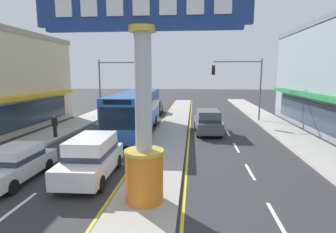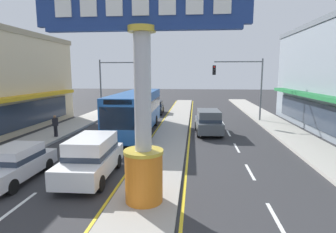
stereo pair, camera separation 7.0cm
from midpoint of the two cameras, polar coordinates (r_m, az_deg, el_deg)
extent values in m
cube|color=#A39E93|center=(22.54, 0.74, -3.08)|extent=(2.50, 52.00, 0.14)
cube|color=#ADA89E|center=(23.30, -23.12, -3.36)|extent=(2.85, 60.00, 0.18)
cube|color=#ADA89E|center=(21.84, 25.39, -4.30)|extent=(2.85, 60.00, 0.18)
cube|color=silver|center=(11.82, -28.82, -16.02)|extent=(0.14, 2.20, 0.01)
cube|color=silver|center=(15.37, -19.53, -9.66)|extent=(0.14, 2.20, 0.01)
cube|color=silver|center=(19.27, -14.04, -5.64)|extent=(0.14, 2.20, 0.01)
cube|color=silver|center=(23.35, -10.47, -2.97)|extent=(0.14, 2.20, 0.01)
cube|color=silver|center=(27.53, -7.99, -1.09)|extent=(0.14, 2.20, 0.01)
cube|color=silver|center=(31.77, -6.17, 0.28)|extent=(0.14, 2.20, 0.01)
cube|color=silver|center=(36.05, -4.78, 1.34)|extent=(0.14, 2.20, 0.01)
cube|color=silver|center=(10.36, 21.47, -19.13)|extent=(0.14, 2.20, 0.01)
cube|color=silver|center=(14.28, 16.56, -10.94)|extent=(0.14, 2.20, 0.01)
cube|color=silver|center=(18.42, 13.93, -6.32)|extent=(0.14, 2.20, 0.01)
cube|color=silver|center=(22.65, 12.31, -3.40)|extent=(0.14, 2.20, 0.01)
cube|color=silver|center=(26.94, 11.20, -1.40)|extent=(0.14, 2.20, 0.01)
cube|color=silver|center=(31.26, 10.40, 0.05)|extent=(0.14, 2.20, 0.01)
cube|color=silver|center=(35.60, 9.80, 1.14)|extent=(0.14, 2.20, 0.01)
cube|color=yellow|center=(22.71, -2.87, -3.17)|extent=(0.12, 52.00, 0.01)
cube|color=yellow|center=(22.48, 4.38, -3.31)|extent=(0.12, 52.00, 0.01)
cylinder|color=orange|center=(10.23, -5.12, -12.49)|extent=(1.37, 1.37, 1.81)
cylinder|color=gold|center=(9.92, -5.20, -7.31)|extent=(1.44, 1.44, 0.12)
cylinder|color=#B7B7BC|center=(9.54, -5.39, 5.12)|extent=(0.59, 0.59, 4.40)
cylinder|color=gold|center=(9.63, -5.58, 17.69)|extent=(0.95, 0.95, 0.20)
cube|color=navy|center=(9.78, -5.65, 22.12)|extent=(7.20, 0.24, 1.33)
cube|color=navy|center=(9.64, -5.58, 17.80)|extent=(6.63, 0.29, 0.16)
cube|color=white|center=(10.44, -21.12, 20.73)|extent=(0.56, 0.06, 0.73)
cube|color=white|center=(10.10, -16.35, 21.38)|extent=(0.56, 0.06, 0.73)
cube|color=white|center=(9.83, -11.23, 21.92)|extent=(0.56, 0.06, 0.73)
cube|color=white|center=(9.63, -5.83, 22.32)|extent=(0.56, 0.06, 0.73)
cube|color=white|center=(9.51, -0.23, 22.54)|extent=(0.56, 0.06, 0.73)
cube|color=white|center=(9.47, 5.49, 22.56)|extent=(0.56, 0.06, 0.73)
cube|color=white|center=(9.51, 11.20, 22.38)|extent=(0.56, 0.06, 0.73)
cube|color=gold|center=(22.77, -29.62, 3.23)|extent=(0.90, 17.82, 0.30)
cube|color=#283342|center=(23.16, -30.17, -0.38)|extent=(0.08, 17.19, 2.00)
cube|color=#1E7038|center=(22.13, 29.73, 3.38)|extent=(0.90, 21.99, 0.30)
cube|color=#283342|center=(22.48, 30.37, -0.65)|extent=(0.08, 21.21, 2.00)
cylinder|color=slate|center=(30.26, -14.05, 5.53)|extent=(0.16, 0.16, 6.20)
cylinder|color=slate|center=(29.55, -9.95, 11.02)|extent=(4.62, 0.12, 0.12)
cube|color=black|center=(28.86, -5.50, 9.56)|extent=(0.32, 0.24, 0.92)
sphere|color=red|center=(28.72, -5.56, 10.16)|extent=(0.17, 0.17, 0.17)
sphere|color=black|center=(28.72, -5.55, 9.56)|extent=(0.17, 0.17, 0.17)
sphere|color=black|center=(28.72, -5.54, 8.96)|extent=(0.17, 0.17, 0.17)
cylinder|color=slate|center=(28.43, 18.61, 5.13)|extent=(0.16, 0.16, 6.20)
cylinder|color=slate|center=(27.97, 14.20, 11.01)|extent=(4.62, 0.12, 0.12)
cube|color=black|center=(27.54, 9.37, 9.51)|extent=(0.32, 0.24, 0.92)
sphere|color=red|center=(27.40, 9.40, 10.14)|extent=(0.17, 0.17, 0.17)
sphere|color=black|center=(27.40, 9.39, 9.51)|extent=(0.17, 0.17, 0.17)
sphere|color=black|center=(27.40, 9.37, 8.89)|extent=(0.17, 0.17, 0.17)
cube|color=#4C5156|center=(22.19, 8.19, -1.70)|extent=(2.14, 4.69, 0.80)
cube|color=#4C5156|center=(21.88, 8.28, 0.27)|extent=(1.82, 2.93, 0.80)
cube|color=#283342|center=(21.92, 8.27, -0.46)|extent=(1.86, 2.97, 0.24)
cylinder|color=black|center=(23.59, 5.71, -1.91)|extent=(0.25, 0.69, 0.68)
cylinder|color=black|center=(23.75, 9.93, -1.93)|extent=(0.25, 0.69, 0.68)
cylinder|color=black|center=(20.80, 6.16, -3.40)|extent=(0.25, 0.69, 0.68)
cylinder|color=black|center=(20.99, 10.93, -3.40)|extent=(0.25, 0.69, 0.68)
cube|color=black|center=(32.71, -2.89, 1.63)|extent=(1.92, 4.36, 0.66)
cube|color=black|center=(32.80, -2.87, 2.76)|extent=(1.63, 2.21, 0.60)
cube|color=#283342|center=(32.82, -2.86, 2.45)|extent=(1.67, 2.23, 0.24)
cylinder|color=black|center=(31.36, -1.67, 0.78)|extent=(0.24, 0.63, 0.62)
cylinder|color=black|center=(31.53, -4.60, 0.80)|extent=(0.24, 0.63, 0.62)
cylinder|color=black|center=(33.99, -1.29, 1.42)|extent=(0.24, 0.63, 0.62)
cylinder|color=black|center=(34.15, -4.00, 1.44)|extent=(0.24, 0.63, 0.62)
cube|color=white|center=(13.21, -15.86, -9.36)|extent=(2.02, 4.65, 0.80)
cube|color=white|center=(13.15, -15.74, -5.80)|extent=(1.75, 2.89, 0.80)
cube|color=#283342|center=(13.23, -15.69, -6.98)|extent=(1.78, 2.92, 0.24)
cylinder|color=black|center=(11.80, -14.06, -13.41)|extent=(0.24, 0.69, 0.68)
cylinder|color=black|center=(12.43, -21.94, -12.63)|extent=(0.24, 0.69, 0.68)
cylinder|color=black|center=(14.37, -10.54, -9.18)|extent=(0.24, 0.69, 0.68)
cylinder|color=black|center=(14.89, -17.15, -8.78)|extent=(0.24, 0.69, 0.68)
cube|color=#1E5199|center=(22.28, -6.79, 1.26)|extent=(2.64, 11.23, 2.90)
cube|color=#283342|center=(22.24, -6.80, 2.02)|extent=(2.66, 11.01, 0.90)
cube|color=#283342|center=(16.89, -10.53, -0.44)|extent=(2.30, 0.11, 1.40)
cube|color=black|center=(16.76, -10.63, 2.94)|extent=(1.75, 0.10, 0.30)
cylinder|color=black|center=(18.95, -5.38, -4.17)|extent=(0.29, 0.96, 0.96)
cylinder|color=black|center=(19.48, -12.07, -3.97)|extent=(0.29, 0.96, 0.96)
cylinder|color=black|center=(25.13, -2.85, -0.88)|extent=(0.29, 0.96, 0.96)
cylinder|color=black|center=(25.53, -7.98, -0.80)|extent=(0.29, 0.96, 0.96)
cube|color=silver|center=(14.22, -29.51, -9.32)|extent=(1.80, 4.31, 0.66)
cube|color=silver|center=(14.18, -29.31, -6.70)|extent=(1.57, 2.16, 0.60)
cube|color=#283342|center=(14.22, -29.25, -7.40)|extent=(1.60, 2.18, 0.24)
cylinder|color=black|center=(12.84, -29.88, -12.64)|extent=(0.23, 0.62, 0.62)
cylinder|color=black|center=(14.94, -23.88, -9.22)|extent=(0.23, 0.62, 0.62)
cylinder|color=black|center=(15.79, -29.05, -8.63)|extent=(0.23, 0.62, 0.62)
cylinder|color=black|center=(21.73, -22.70, -2.85)|extent=(0.14, 0.14, 0.81)
cylinder|color=black|center=(21.67, -22.38, -2.86)|extent=(0.14, 0.14, 0.81)
cube|color=black|center=(21.58, -22.65, -1.07)|extent=(0.46, 0.37, 0.56)
sphere|color=#8C6647|center=(21.52, -22.71, -0.04)|extent=(0.22, 0.22, 0.22)
camera|label=1|loc=(0.03, -90.14, -0.02)|focal=29.26mm
camera|label=2|loc=(0.03, 89.86, 0.02)|focal=29.26mm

